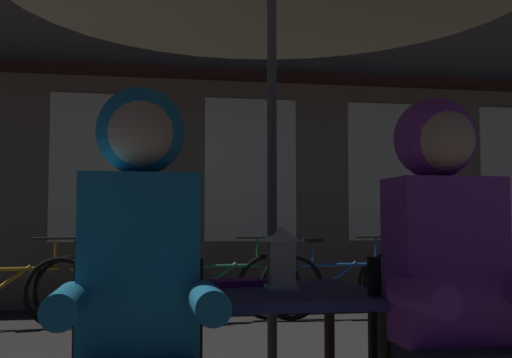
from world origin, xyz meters
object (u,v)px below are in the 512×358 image
cafe_table (272,317)px  person_left_hooded (139,271)px  bicycle_fifth (340,284)px  person_right_hooded (448,267)px  bicycle_fourth (219,286)px  lantern (281,256)px  bicycle_second (10,291)px  book (238,283)px  bicycle_third (116,289)px  bicycle_furthest (438,282)px

cafe_table → person_left_hooded: (-0.48, -0.43, 0.21)m
cafe_table → bicycle_fifth: (1.49, 3.90, -0.29)m
person_left_hooded → person_right_hooded: bearing=0.0°
bicycle_fourth → cafe_table: bearing=-93.9°
lantern → bicycle_second: 4.27m
bicycle_second → book: (1.57, -3.72, 0.41)m
bicycle_fifth → cafe_table: bearing=-111.0°
cafe_table → bicycle_third: (-0.72, 3.82, -0.29)m
person_right_hooded → bicycle_fourth: bearing=92.8°
cafe_table → bicycle_furthest: (2.58, 3.94, -0.29)m
bicycle_second → bicycle_third: (0.96, -0.06, 0.00)m
cafe_table → bicycle_fourth: bearing=86.1°
person_left_hooded → bicycle_third: size_ratio=0.83×
bicycle_second → bicycle_fifth: bearing=0.4°
person_right_hooded → book: person_right_hooded is taller
lantern → bicycle_second: lantern is taller
bicycle_fourth → bicycle_furthest: 2.31m
book → bicycle_third: bearing=87.4°
lantern → bicycle_furthest: (2.55, 3.95, -0.51)m
bicycle_second → bicycle_furthest: bearing=0.8°
bicycle_third → bicycle_fifth: same height
person_right_hooded → bicycle_second: bearing=116.6°
bicycle_furthest → book: size_ratio=8.40×
cafe_table → person_left_hooded: person_left_hooded is taller
lantern → bicycle_furthest: bearing=57.2°
bicycle_second → book: 4.06m
person_left_hooded → bicycle_fourth: bearing=80.3°
bicycle_third → bicycle_fourth: 0.99m
bicycle_second → person_right_hooded: bearing=-63.4°
bicycle_second → bicycle_furthest: same height
cafe_table → bicycle_third: bicycle_third is taller
lantern → bicycle_furthest: size_ratio=0.14×
bicycle_second → bicycle_third: same height
person_right_hooded → bicycle_second: 4.84m
bicycle_third → bicycle_furthest: same height
bicycle_fifth → bicycle_fourth: bearing=178.6°
bicycle_second → book: size_ratio=8.26×
person_left_hooded → person_right_hooded: same height
bicycle_third → bicycle_fourth: bearing=6.5°
bicycle_third → bicycle_fourth: (0.98, 0.11, 0.00)m
cafe_table → bicycle_third: size_ratio=0.44×
person_right_hooded → bicycle_fourth: 4.39m
person_left_hooded → bicycle_fifth: (1.97, 4.33, -0.50)m
bicycle_furthest → lantern: bearing=-122.8°
bicycle_fourth → bicycle_fifth: bearing=-1.4°
bicycle_third → book: (0.61, -3.66, 0.41)m
lantern → person_right_hooded: (0.45, -0.42, -0.01)m
cafe_table → bicycle_fourth: size_ratio=0.44×
bicycle_second → bicycle_furthest: (4.25, 0.06, 0.00)m
bicycle_fourth → bicycle_fifth: 1.23m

